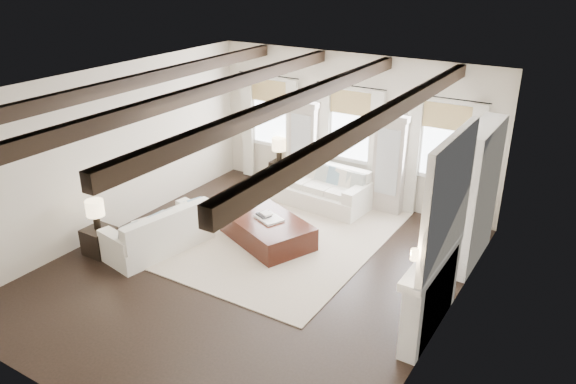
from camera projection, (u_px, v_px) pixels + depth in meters
The scene contains 15 objects.
ground at pixel (253, 270), 9.77m from camera, with size 7.50×7.50×0.00m, color black.
room_shell at pixel (318, 161), 9.36m from camera, with size 6.54×7.54×3.22m.
area_rug at pixel (274, 233), 11.01m from camera, with size 4.01×4.65×0.02m, color #BCAB95.
sofa_back at pixel (323, 189), 12.16m from camera, with size 2.11×1.10×0.87m.
sofa_left at pixel (160, 233), 10.29m from camera, with size 1.22×2.08×0.84m.
ottoman at pixel (267, 230), 10.65m from camera, with size 1.76×1.10×0.46m, color black.
tray at pixel (269, 218), 10.55m from camera, with size 0.50×0.38×0.04m, color white.
book_lower at pixel (264, 215), 10.60m from camera, with size 0.26×0.20×0.04m, color #262628.
book_upper at pixel (266, 213), 10.57m from camera, with size 0.22×0.17×0.03m, color beige.
side_table_front at pixel (100, 241), 10.23m from camera, with size 0.49×0.49×0.49m, color black.
lamp_front at pixel (95, 210), 9.98m from camera, with size 0.32×0.32×0.56m.
side_table_back at pixel (279, 172), 13.32m from camera, with size 0.37×0.37×0.55m, color black.
lamp_back at pixel (279, 146), 13.06m from camera, with size 0.33×0.33×0.57m.
candlestick_near at pixel (410, 312), 8.09m from camera, with size 0.15×0.15×0.76m.
candlestick_far at pixel (420, 296), 8.41m from camera, with size 0.17×0.17×0.85m.
Camera 1 is at (4.96, -6.86, 5.10)m, focal length 35.00 mm.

